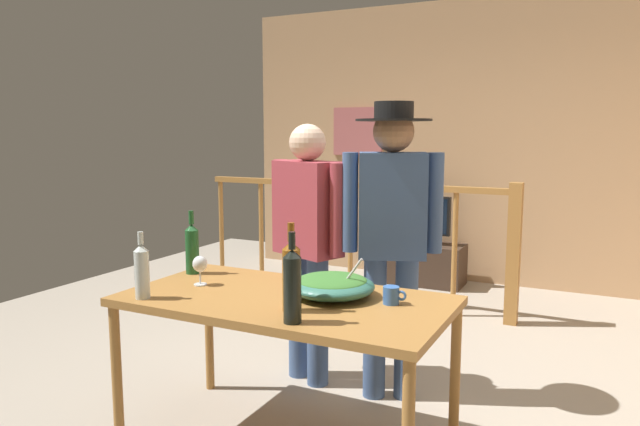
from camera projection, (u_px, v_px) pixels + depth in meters
The scene contains 16 objects.
ground_plane at pixel (388, 390), 3.55m from camera, with size 7.51×7.51×0.00m, color #9E9384.
back_wall at pixel (489, 143), 5.92m from camera, with size 5.22×0.10×2.83m, color tan.
framed_picture at pixel (358, 131), 6.46m from camera, with size 0.57×0.03×0.52m, color #AE5D5E.
stair_railing at pixel (399, 230), 5.10m from camera, with size 2.91×0.10×1.14m.
tv_console at pixel (419, 263), 6.03m from camera, with size 0.90×0.40×0.41m, color #38281E.
flat_screen_tv at pixel (419, 216), 5.94m from camera, with size 0.63×0.12×0.49m.
serving_table at pixel (285, 311), 2.84m from camera, with size 1.56×0.82×0.76m.
salad_bowl at pixel (332, 285), 2.83m from camera, with size 0.41×0.41×0.21m.
wine_glass at pixel (200, 265), 3.04m from camera, with size 0.08×0.08×0.15m.
wine_bottle_green at pixel (192, 248), 3.28m from camera, with size 0.07×0.07×0.35m.
wine_bottle_dark at pixel (292, 285), 2.43m from camera, with size 0.08×0.08×0.38m.
wine_bottle_amber at pixel (291, 275), 2.59m from camera, with size 0.08×0.08×0.39m.
wine_bottle_clear at pixel (142, 270), 2.79m from camera, with size 0.07×0.07×0.32m.
mug_blue at pixel (392, 295), 2.71m from camera, with size 0.11×0.07×0.08m.
person_standing_left at pixel (308, 231), 3.58m from camera, with size 0.57×0.36×1.58m.
person_standing_right at pixel (392, 225), 3.34m from camera, with size 0.53×0.42×1.70m.
Camera 1 is at (1.14, -3.20, 1.55)m, focal length 33.28 mm.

